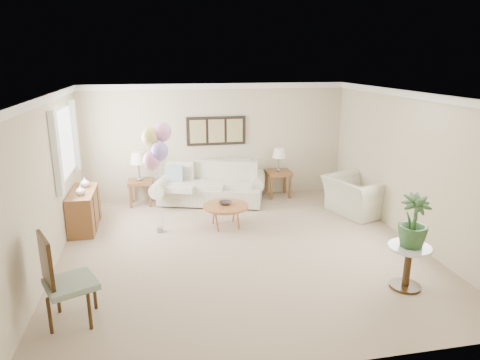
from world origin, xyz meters
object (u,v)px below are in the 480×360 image
(armchair, at_px, (357,196))
(balloon_cluster, at_px, (156,146))
(accent_chair, at_px, (63,278))
(coffee_table, at_px, (226,207))
(sofa, at_px, (211,187))

(armchair, distance_m, balloon_cluster, 4.23)
(armchair, xyz_separation_m, accent_chair, (-5.22, -2.88, 0.21))
(armchair, height_order, balloon_cluster, balloon_cluster)
(coffee_table, bearing_deg, accent_chair, -132.09)
(sofa, height_order, accent_chair, accent_chair)
(balloon_cluster, bearing_deg, sofa, 52.77)
(armchair, distance_m, accent_chair, 5.96)
(sofa, bearing_deg, balloon_cluster, -127.23)
(coffee_table, bearing_deg, sofa, 93.55)
(accent_chair, distance_m, balloon_cluster, 3.10)
(balloon_cluster, bearing_deg, accent_chair, -113.77)
(accent_chair, bearing_deg, armchair, 28.87)
(sofa, height_order, armchair, sofa)
(armchair, relative_size, accent_chair, 1.04)
(sofa, distance_m, coffee_table, 1.51)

